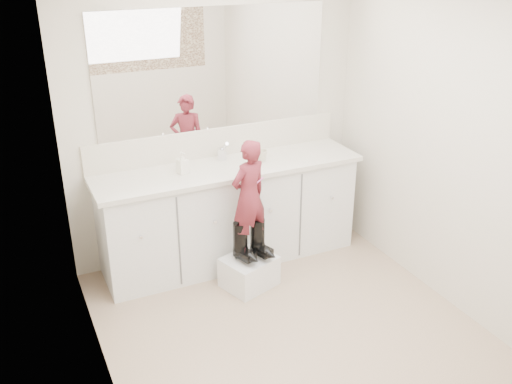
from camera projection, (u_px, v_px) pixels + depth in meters
floor at (296, 336)px, 4.11m from camera, size 3.00×3.00×0.00m
wall_back at (216, 121)px, 4.86m from camera, size 2.60×0.00×2.60m
wall_front at (478, 310)px, 2.38m from camera, size 2.60×0.00×2.60m
wall_left at (94, 222)px, 3.12m from camera, size 0.00×3.00×3.00m
wall_right at (458, 153)px, 4.12m from camera, size 0.00×3.00×3.00m
vanity_cabinet at (230, 215)px, 4.95m from camera, size 2.20×0.55×0.85m
countertop at (229, 168)px, 4.76m from camera, size 2.28×0.58×0.04m
backsplash at (217, 142)px, 4.92m from camera, size 2.28×0.03×0.25m
mirror at (215, 69)px, 4.67m from camera, size 2.00×0.02×1.00m
dot_panel at (494, 212)px, 2.20m from camera, size 2.00×0.01×1.20m
faucet at (222, 154)px, 4.86m from camera, size 0.08×0.08×0.10m
cup at (261, 156)px, 4.83m from camera, size 0.13×0.13×0.10m
soap_bottle at (182, 163)px, 4.57m from camera, size 0.10×0.10×0.18m
step_stool at (249, 272)px, 4.66m from camera, size 0.49×0.44×0.26m
boot_left at (240, 242)px, 4.51m from camera, size 0.19×0.25×0.33m
boot_right at (258, 238)px, 4.57m from camera, size 0.19×0.25×0.33m
toddler at (249, 196)px, 4.39m from camera, size 0.38×0.31×0.91m
toothbrush at (257, 183)px, 4.38m from camera, size 0.13×0.05×0.06m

